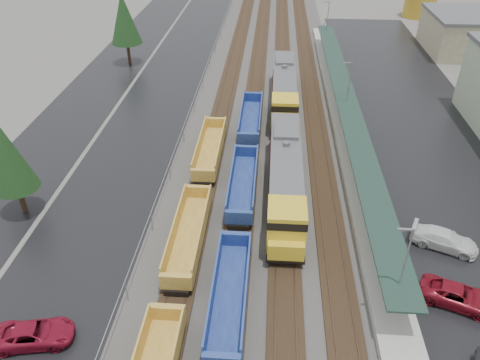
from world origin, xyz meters
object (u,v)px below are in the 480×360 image
object	(u,v)px
locomotive_lead	(285,178)
parked_car_west_c	(34,334)
well_string_blue	(230,295)
parked_car_east_c	(445,240)
parked_car_east_b	(458,296)
storage_tank	(421,1)
locomotive_trail	(284,90)

from	to	relation	value
locomotive_lead	parked_car_west_c	xyz separation A→B (m)	(-16.71, -17.44, -1.75)
locomotive_lead	well_string_blue	distance (m)	14.11
parked_car_west_c	parked_car_east_c	xyz separation A→B (m)	(29.97, 11.64, 0.06)
well_string_blue	parked_car_east_b	xyz separation A→B (m)	(16.46, 1.47, -0.36)
parked_car_west_c	storage_tank	bearing A→B (deg)	-38.52
locomotive_trail	parked_car_east_b	bearing A→B (deg)	-69.31
storage_tank	parked_car_west_c	bearing A→B (deg)	-117.84
parked_car_east_b	locomotive_trail	bearing A→B (deg)	41.96
parked_car_east_c	parked_car_west_c	bearing A→B (deg)	134.26
locomotive_lead	well_string_blue	world-z (taller)	locomotive_lead
parked_car_east_c	storage_tank	bearing A→B (deg)	11.10
locomotive_trail	well_string_blue	xyz separation A→B (m)	(-4.00, -34.46, -1.37)
parked_car_west_c	parked_car_east_b	size ratio (longest dim) A/B	0.97
locomotive_trail	parked_car_west_c	world-z (taller)	locomotive_trail
storage_tank	parked_car_east_b	xyz separation A→B (m)	(-16.71, -81.43, -2.49)
parked_car_west_c	parked_car_east_b	xyz separation A→B (m)	(29.17, 5.46, 0.02)
parked_car_west_c	well_string_blue	bearing A→B (deg)	-83.30
locomotive_lead	parked_car_east_c	bearing A→B (deg)	-23.64
locomotive_trail	parked_car_east_c	bearing A→B (deg)	-63.68
locomotive_trail	parked_car_east_b	world-z (taller)	locomotive_trail
locomotive_trail	locomotive_lead	bearing A→B (deg)	-90.00
well_string_blue	storage_tank	world-z (taller)	storage_tank
locomotive_trail	parked_car_west_c	size ratio (longest dim) A/B	3.98
well_string_blue	parked_car_west_c	distance (m)	13.32
locomotive_lead	well_string_blue	xyz separation A→B (m)	(-4.00, -13.46, -1.37)
storage_tank	parked_car_west_c	size ratio (longest dim) A/B	1.25
locomotive_trail	well_string_blue	size ratio (longest dim) A/B	0.30
locomotive_lead	storage_tank	world-z (taller)	storage_tank
parked_car_west_c	parked_car_east_c	distance (m)	32.15
locomotive_lead	storage_tank	bearing A→B (deg)	67.22
parked_car_east_b	parked_car_west_c	bearing A→B (deg)	121.87
locomotive_trail	parked_car_east_c	distance (m)	29.95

